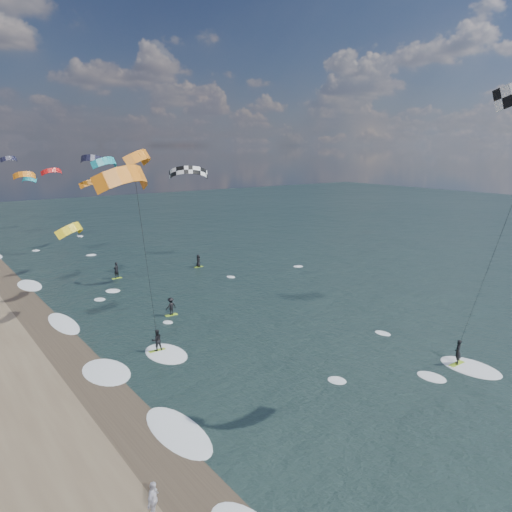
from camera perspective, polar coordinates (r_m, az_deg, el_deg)
ground at (r=29.37m, az=16.26°, el=-17.45°), size 260.00×260.00×0.00m
wet_sand_strip at (r=30.23m, az=-15.48°, el=-16.48°), size 3.00×240.00×0.00m
kitesurfer_near_b at (r=29.97m, az=-12.52°, el=1.54°), size 6.99×8.76×14.02m
far_kitesurfers at (r=51.95m, az=-10.43°, el=-2.89°), size 11.77×15.47×1.83m
bg_kite_field at (r=70.30m, az=-19.72°, el=8.97°), size 14.71×70.65×8.17m
shoreline_surf at (r=34.60m, az=-16.43°, el=-12.68°), size 2.40×79.40×0.11m
beach_walker at (r=22.18m, az=-11.67°, el=-25.68°), size 0.95×0.93×1.60m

